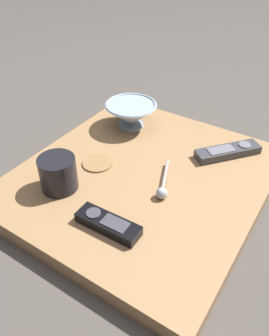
{
  "coord_description": "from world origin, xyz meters",
  "views": [
    {
      "loc": [
        -0.61,
        -0.37,
        0.61
      ],
      "look_at": [
        -0.02,
        0.02,
        0.07
      ],
      "focal_mm": 36.56,
      "sensor_mm": 36.0,
      "label": 1
    }
  ],
  "objects_px": {
    "teaspoon": "(162,190)",
    "coffee_mug": "(58,173)",
    "cereal_bowl": "(131,114)",
    "tv_remote_far": "(108,224)",
    "tv_remote_near": "(228,152)",
    "drink_coaster": "(98,163)"
  },
  "relations": [
    {
      "from": "teaspoon",
      "to": "tv_remote_far",
      "type": "distance_m",
      "value": 0.17
    },
    {
      "from": "coffee_mug",
      "to": "tv_remote_near",
      "type": "xyz_separation_m",
      "value": [
        0.36,
        -0.3,
        -0.03
      ]
    },
    {
      "from": "teaspoon",
      "to": "tv_remote_near",
      "type": "distance_m",
      "value": 0.26
    },
    {
      "from": "teaspoon",
      "to": "tv_remote_far",
      "type": "height_order",
      "value": "teaspoon"
    },
    {
      "from": "cereal_bowl",
      "to": "tv_remote_far",
      "type": "relative_size",
      "value": 1.08
    },
    {
      "from": "drink_coaster",
      "to": "teaspoon",
      "type": "bearing_deg",
      "value": -93.36
    },
    {
      "from": "cereal_bowl",
      "to": "teaspoon",
      "type": "xyz_separation_m",
      "value": [
        -0.23,
        -0.25,
        -0.03
      ]
    },
    {
      "from": "tv_remote_far",
      "to": "tv_remote_near",
      "type": "bearing_deg",
      "value": -16.2
    },
    {
      "from": "cereal_bowl",
      "to": "teaspoon",
      "type": "relative_size",
      "value": 1.16
    },
    {
      "from": "tv_remote_far",
      "to": "drink_coaster",
      "type": "bearing_deg",
      "value": 43.74
    },
    {
      "from": "tv_remote_near",
      "to": "drink_coaster",
      "type": "xyz_separation_m",
      "value": [
        -0.24,
        0.28,
        -0.01
      ]
    },
    {
      "from": "teaspoon",
      "to": "tv_remote_near",
      "type": "relative_size",
      "value": 0.79
    },
    {
      "from": "teaspoon",
      "to": "coffee_mug",
      "type": "bearing_deg",
      "value": 116.89
    },
    {
      "from": "cereal_bowl",
      "to": "tv_remote_near",
      "type": "bearing_deg",
      "value": -86.76
    },
    {
      "from": "tv_remote_far",
      "to": "teaspoon",
      "type": "bearing_deg",
      "value": -15.94
    },
    {
      "from": "coffee_mug",
      "to": "teaspoon",
      "type": "bearing_deg",
      "value": -63.11
    },
    {
      "from": "teaspoon",
      "to": "drink_coaster",
      "type": "distance_m",
      "value": 0.21
    },
    {
      "from": "cereal_bowl",
      "to": "coffee_mug",
      "type": "bearing_deg",
      "value": -177.29
    },
    {
      "from": "teaspoon",
      "to": "drink_coaster",
      "type": "height_order",
      "value": "teaspoon"
    },
    {
      "from": "cereal_bowl",
      "to": "drink_coaster",
      "type": "bearing_deg",
      "value": -170.98
    },
    {
      "from": "cereal_bowl",
      "to": "coffee_mug",
      "type": "distance_m",
      "value": 0.35
    },
    {
      "from": "tv_remote_far",
      "to": "cereal_bowl",
      "type": "bearing_deg",
      "value": 27.11
    }
  ]
}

